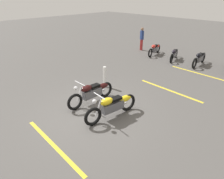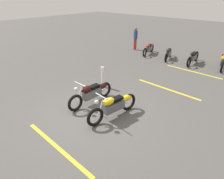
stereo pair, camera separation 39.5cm
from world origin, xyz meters
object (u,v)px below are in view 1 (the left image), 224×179
Objects in this scene: motorcycle_bright_foreground at (113,106)px; bollard_post at (105,77)px; motorcycle_row_far_right at (155,49)px; motorcycle_dark_foreground at (92,92)px; bystander_near_row at (142,38)px; motorcycle_row_right at (174,54)px; motorcycle_row_center at (200,58)px.

motorcycle_bright_foreground is 2.25× the size of bollard_post.
motorcycle_row_far_right is 2.02× the size of bollard_post.
bystander_near_row reaches higher than motorcycle_dark_foreground.
motorcycle_row_right is 3.16m from bystander_near_row.
motorcycle_dark_foreground is at bearing -12.56° from motorcycle_row_center.
motorcycle_row_far_right is at bearing 13.20° from bollard_post.
bystander_near_row is 1.71× the size of bollard_post.
motorcycle_dark_foreground is 1.19× the size of motorcycle_row_right.
motorcycle_row_far_right reaches higher than motorcycle_row_right.
motorcycle_dark_foreground is at bearing -151.30° from bollard_post.
motorcycle_bright_foreground and motorcycle_dark_foreground have the same top height.
motorcycle_bright_foreground reaches higher than motorcycle_row_far_right.
motorcycle_row_center is at bearing 77.34° from motorcycle_row_right.
bystander_near_row is (8.00, 3.69, 0.48)m from motorcycle_dark_foreground.
bollard_post is at bearing -119.41° from motorcycle_bright_foreground.
motorcycle_row_right is at bearing -173.65° from motorcycle_dark_foreground.
motorcycle_dark_foreground is 1.60m from bollard_post.
motorcycle_bright_foreground is 1.00× the size of motorcycle_dark_foreground.
bystander_near_row is (0.48, 3.07, 0.55)m from motorcycle_row_right.
motorcycle_bright_foreground is 2.63m from bollard_post.
bollard_post reaches higher than motorcycle_row_far_right.
motorcycle_row_far_right is 1.59m from bystander_near_row.
motorcycle_dark_foreground reaches higher than motorcycle_row_right.
motorcycle_bright_foreground is at bearing -2.75° from motorcycle_row_right.
motorcycle_row_center is 6.49m from bollard_post.
bollard_post reaches higher than motorcycle_row_center.
motorcycle_bright_foreground is 1.19× the size of motorcycle_row_right.
motorcycle_dark_foreground is 2.26× the size of bollard_post.
motorcycle_dark_foreground is at bearing -89.91° from motorcycle_bright_foreground.
motorcycle_row_right is 1.89× the size of bollard_post.
bystander_near_row reaches higher than motorcycle_row_center.
motorcycle_bright_foreground is at bearing -126.94° from bollard_post.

